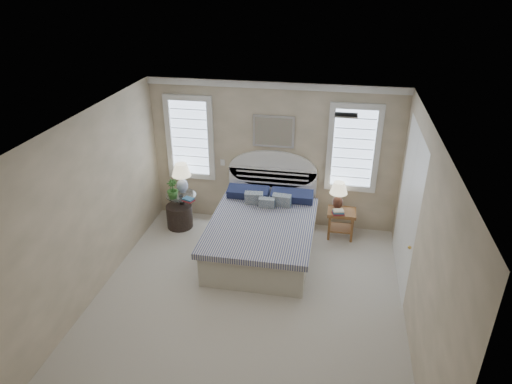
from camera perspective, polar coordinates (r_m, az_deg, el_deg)
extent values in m
cube|color=#BBAF9F|center=(6.85, -1.27, -13.89)|extent=(4.50, 5.00, 0.01)
cube|color=white|center=(5.50, -1.55, 8.08)|extent=(4.50, 5.00, 0.01)
cube|color=tan|center=(8.28, 2.18, 4.56)|extent=(4.50, 0.02, 2.70)
cube|color=tan|center=(6.84, -20.18, -2.10)|extent=(0.02, 5.00, 2.70)
cube|color=tan|center=(6.07, 19.99, -5.87)|extent=(0.02, 5.00, 2.70)
cube|color=silver|center=(7.85, 2.30, 13.22)|extent=(4.50, 0.08, 0.12)
cube|color=#B2B2B2|center=(6.16, 11.20, 9.41)|extent=(0.30, 0.20, 0.02)
cube|color=silver|center=(8.52, -4.20, 3.70)|extent=(0.08, 0.01, 0.12)
cube|color=#C9DFFF|center=(8.52, -8.24, 6.74)|extent=(0.90, 0.06, 1.60)
cube|color=#C9DFFF|center=(8.10, 12.07, 5.37)|extent=(0.90, 0.06, 1.60)
cube|color=silver|center=(8.08, 2.20, 7.55)|extent=(0.74, 0.04, 0.58)
cube|color=white|center=(7.17, 18.43, -1.82)|extent=(0.02, 1.80, 2.40)
cube|color=#B4AF9E|center=(7.74, 0.73, -6.06)|extent=(1.60, 2.10, 0.55)
cube|color=navy|center=(7.53, 0.68, -4.24)|extent=(1.72, 2.15, 0.10)
cube|color=white|center=(8.56, 2.03, -0.57)|extent=(1.62, 0.08, 1.10)
cube|color=#1B2243|center=(8.29, -0.98, -0.09)|extent=(0.75, 0.31, 0.23)
cube|color=#1B2243|center=(8.18, 4.52, -0.55)|extent=(0.75, 0.31, 0.23)
cube|color=navy|center=(8.07, -0.26, -1.02)|extent=(0.33, 0.20, 0.34)
cube|color=navy|center=(8.00, 3.26, -1.33)|extent=(0.33, 0.20, 0.34)
cube|color=navy|center=(7.96, 1.37, -1.63)|extent=(0.28, 0.14, 0.29)
cylinder|color=black|center=(8.85, -9.06, -3.88)|extent=(0.32, 0.32, 0.03)
cylinder|color=black|center=(8.71, -9.19, -2.26)|extent=(0.08, 0.08, 0.60)
cylinder|color=silver|center=(8.56, -9.35, -0.38)|extent=(0.56, 0.56, 0.02)
cube|color=brown|center=(8.25, 10.68, -2.52)|extent=(0.50, 0.40, 0.06)
cube|color=brown|center=(8.41, 10.50, -4.43)|extent=(0.44, 0.34, 0.03)
cube|color=brown|center=(8.25, 9.12, -4.52)|extent=(0.04, 0.04, 0.47)
cube|color=brown|center=(8.51, 9.20, -3.49)|extent=(0.04, 0.04, 0.47)
cube|color=brown|center=(8.26, 11.89, -4.74)|extent=(0.04, 0.04, 0.47)
cube|color=brown|center=(8.52, 11.89, -3.71)|extent=(0.04, 0.04, 0.47)
cylinder|color=black|center=(8.68, -9.53, -2.99)|extent=(0.61, 0.61, 0.44)
cylinder|color=white|center=(8.65, -9.13, 0.12)|extent=(0.13, 0.13, 0.03)
ellipsoid|color=white|center=(8.60, -9.19, 0.79)|extent=(0.24, 0.24, 0.27)
cylinder|color=gold|center=(8.54, -9.27, 1.80)|extent=(0.03, 0.03, 0.10)
cylinder|color=black|center=(8.32, 10.12, -1.87)|extent=(0.12, 0.12, 0.03)
ellipsoid|color=black|center=(8.28, 10.17, -1.26)|extent=(0.22, 0.22, 0.24)
cylinder|color=gold|center=(8.21, 10.25, -0.35)|extent=(0.03, 0.03, 0.09)
imported|color=#376829|center=(8.38, -10.41, 0.38)|extent=(0.25, 0.25, 0.37)
cube|color=maroon|center=(8.30, -8.45, -1.04)|extent=(0.24, 0.21, 0.03)
cube|color=#275577|center=(8.29, -8.46, -0.87)|extent=(0.23, 0.19, 0.03)
cube|color=maroon|center=(8.12, 10.23, -2.65)|extent=(0.22, 0.18, 0.03)
cube|color=#275577|center=(8.10, 10.25, -2.48)|extent=(0.21, 0.17, 0.03)
cube|color=beige|center=(8.09, 10.26, -2.31)|extent=(0.20, 0.16, 0.03)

